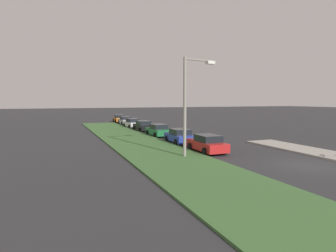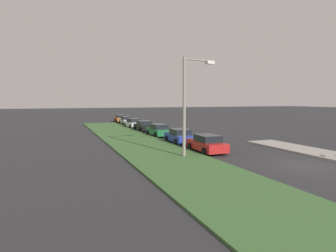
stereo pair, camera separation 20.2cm
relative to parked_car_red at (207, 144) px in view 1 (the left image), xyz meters
name	(u,v)px [view 1 (the left image)]	position (x,y,z in m)	size (l,w,h in m)	color
ground	(305,165)	(-6.73, -3.61, -0.72)	(300.00, 300.00, 0.00)	#2D2D30
grass_median	(149,148)	(3.27, 4.03, -0.66)	(60.00, 6.00, 0.12)	#3D6633
parked_car_red	(207,144)	(0.00, 0.00, 0.00)	(4.35, 2.11, 1.47)	red
parked_car_blue	(180,136)	(5.34, 0.10, 0.00)	(4.37, 2.16, 1.47)	#23389E
parked_car_green	(158,130)	(11.45, 0.14, 0.00)	(4.33, 2.07, 1.47)	#1E6B38
parked_car_black	(143,126)	(17.51, 0.16, 0.00)	(4.32, 2.07, 1.47)	black
parked_car_white	(132,123)	(22.91, 0.27, 0.00)	(4.40, 2.21, 1.47)	silver
parked_car_silver	(125,121)	(28.96, -0.06, 0.00)	(4.31, 2.05, 1.47)	#B2B5BA
parked_car_orange	(119,119)	(34.86, -0.25, 0.00)	(4.38, 2.17, 1.47)	orange
streetlight	(189,99)	(-1.29, 2.37, 3.67)	(0.77, 2.86, 7.50)	gray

